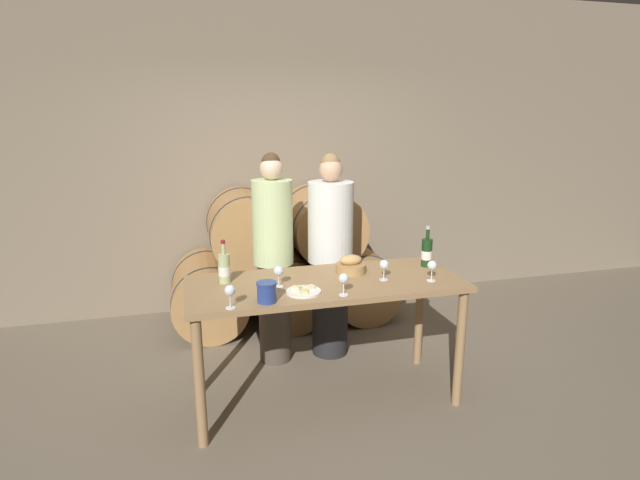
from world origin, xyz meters
name	(u,v)px	position (x,y,z in m)	size (l,w,h in m)	color
ground_plane	(325,398)	(0.00, 0.00, 0.00)	(10.00, 10.00, 0.00)	#726654
stone_wall_back	(272,153)	(0.00, 2.03, 1.60)	(10.00, 0.12, 3.20)	#7F705B
barrel_stack	(285,263)	(0.00, 1.47, 0.58)	(2.15, 0.87, 1.30)	#A87A47
tasting_table	(326,296)	(0.00, 0.00, 0.78)	(1.86, 0.74, 0.89)	#99754C
person_left	(273,259)	(-0.24, 0.68, 0.87)	(0.32, 0.32, 1.70)	#4C4238
person_right	(330,257)	(0.23, 0.68, 0.85)	(0.37, 0.37, 1.69)	#232326
wine_bottle_red	(427,252)	(0.81, 0.13, 1.00)	(0.08, 0.08, 0.30)	#193819
wine_bottle_white	(224,268)	(-0.66, 0.14, 0.99)	(0.08, 0.08, 0.29)	#ADBC7F
blue_crock	(267,291)	(-0.45, -0.28, 0.96)	(0.13, 0.13, 0.12)	navy
bread_basket	(351,266)	(0.22, 0.13, 0.94)	(0.21, 0.21, 0.13)	#A87F4C
cheese_plate	(303,291)	(-0.20, -0.18, 0.90)	(0.22, 0.22, 0.04)	white
wine_glass_far_left	(230,291)	(-0.67, -0.32, 0.99)	(0.06, 0.06, 0.14)	white
wine_glass_left	(279,272)	(-0.33, -0.03, 0.99)	(0.06, 0.06, 0.14)	white
wine_glass_center	(344,279)	(0.04, -0.29, 0.99)	(0.06, 0.06, 0.14)	white
wine_glass_right	(384,265)	(0.39, -0.08, 0.99)	(0.06, 0.06, 0.14)	white
wine_glass_far_right	(432,266)	(0.69, -0.18, 0.99)	(0.06, 0.06, 0.14)	white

